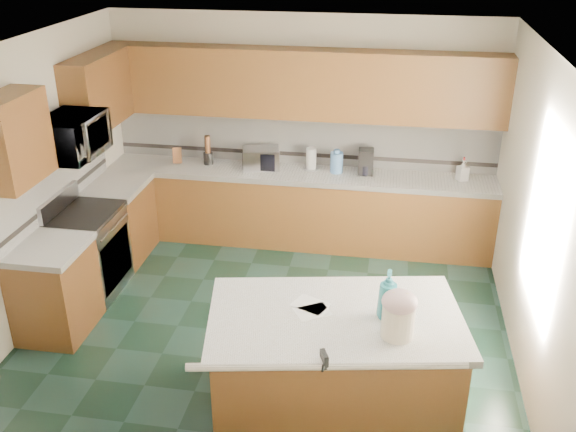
% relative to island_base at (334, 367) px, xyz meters
% --- Properties ---
extents(floor, '(4.60, 4.60, 0.00)m').
position_rel_island_base_xyz_m(floor, '(-0.73, 0.92, -0.43)').
color(floor, black).
rests_on(floor, ground).
extents(ceiling, '(4.60, 4.60, 0.00)m').
position_rel_island_base_xyz_m(ceiling, '(-0.73, 0.92, 2.27)').
color(ceiling, white).
rests_on(ceiling, ground).
extents(wall_back, '(4.60, 0.04, 2.70)m').
position_rel_island_base_xyz_m(wall_back, '(-0.73, 3.24, 0.92)').
color(wall_back, white).
rests_on(wall_back, ground).
extents(wall_front, '(4.60, 0.04, 2.70)m').
position_rel_island_base_xyz_m(wall_front, '(-0.73, -1.40, 0.92)').
color(wall_front, white).
rests_on(wall_front, ground).
extents(wall_left, '(0.04, 4.60, 2.70)m').
position_rel_island_base_xyz_m(wall_left, '(-3.05, 0.92, 0.92)').
color(wall_left, white).
rests_on(wall_left, ground).
extents(wall_right, '(0.04, 4.60, 2.70)m').
position_rel_island_base_xyz_m(wall_right, '(1.59, 0.92, 0.92)').
color(wall_right, white).
rests_on(wall_right, ground).
extents(back_base_cab, '(4.60, 0.60, 0.86)m').
position_rel_island_base_xyz_m(back_base_cab, '(-0.73, 2.92, 0.00)').
color(back_base_cab, '#361E0D').
rests_on(back_base_cab, ground).
extents(back_countertop, '(4.60, 0.64, 0.06)m').
position_rel_island_base_xyz_m(back_countertop, '(-0.73, 2.92, 0.46)').
color(back_countertop, white).
rests_on(back_countertop, back_base_cab).
extents(back_upper_cab, '(4.60, 0.33, 0.78)m').
position_rel_island_base_xyz_m(back_upper_cab, '(-0.73, 3.06, 1.51)').
color(back_upper_cab, '#361E0D').
rests_on(back_upper_cab, wall_back).
extents(back_backsplash, '(4.60, 0.02, 0.63)m').
position_rel_island_base_xyz_m(back_backsplash, '(-0.73, 3.21, 0.81)').
color(back_backsplash, silver).
rests_on(back_backsplash, back_countertop).
extents(back_accent_band, '(4.60, 0.01, 0.05)m').
position_rel_island_base_xyz_m(back_accent_band, '(-0.73, 3.20, 0.61)').
color(back_accent_band, black).
rests_on(back_accent_band, back_countertop).
extents(left_base_cab_rear, '(0.60, 0.82, 0.86)m').
position_rel_island_base_xyz_m(left_base_cab_rear, '(-2.73, 2.21, 0.00)').
color(left_base_cab_rear, '#361E0D').
rests_on(left_base_cab_rear, ground).
extents(left_counter_rear, '(0.64, 0.82, 0.06)m').
position_rel_island_base_xyz_m(left_counter_rear, '(-2.73, 2.21, 0.46)').
color(left_counter_rear, white).
rests_on(left_counter_rear, left_base_cab_rear).
extents(left_base_cab_front, '(0.60, 0.72, 0.86)m').
position_rel_island_base_xyz_m(left_base_cab_front, '(-2.73, 0.68, 0.00)').
color(left_base_cab_front, '#361E0D').
rests_on(left_base_cab_front, ground).
extents(left_counter_front, '(0.64, 0.72, 0.06)m').
position_rel_island_base_xyz_m(left_counter_front, '(-2.73, 0.68, 0.46)').
color(left_counter_front, white).
rests_on(left_counter_front, left_base_cab_front).
extents(left_backsplash, '(0.02, 2.30, 0.63)m').
position_rel_island_base_xyz_m(left_backsplash, '(-3.02, 1.47, 0.81)').
color(left_backsplash, silver).
rests_on(left_backsplash, wall_left).
extents(left_accent_band, '(0.01, 2.30, 0.05)m').
position_rel_island_base_xyz_m(left_accent_band, '(-3.01, 1.47, 0.61)').
color(left_accent_band, black).
rests_on(left_accent_band, wall_left).
extents(left_upper_cab_rear, '(0.33, 1.09, 0.78)m').
position_rel_island_base_xyz_m(left_upper_cab_rear, '(-2.87, 2.35, 1.51)').
color(left_upper_cab_rear, '#361E0D').
rests_on(left_upper_cab_rear, wall_left).
extents(left_upper_cab_front, '(0.33, 0.72, 0.78)m').
position_rel_island_base_xyz_m(left_upper_cab_front, '(-2.87, 0.68, 1.51)').
color(left_upper_cab_front, '#361E0D').
rests_on(left_upper_cab_front, wall_left).
extents(range_body, '(0.60, 0.76, 0.88)m').
position_rel_island_base_xyz_m(range_body, '(-2.73, 1.42, 0.01)').
color(range_body, '#B7B7BC').
rests_on(range_body, ground).
extents(range_oven_door, '(0.02, 0.68, 0.55)m').
position_rel_island_base_xyz_m(range_oven_door, '(-2.44, 1.42, -0.03)').
color(range_oven_door, black).
rests_on(range_oven_door, range_body).
extents(range_cooktop, '(0.62, 0.78, 0.04)m').
position_rel_island_base_xyz_m(range_cooktop, '(-2.73, 1.42, 0.47)').
color(range_cooktop, black).
rests_on(range_cooktop, range_body).
extents(range_handle, '(0.02, 0.66, 0.02)m').
position_rel_island_base_xyz_m(range_handle, '(-2.41, 1.42, 0.35)').
color(range_handle, '#B7B7BC').
rests_on(range_handle, range_body).
extents(range_backguard, '(0.06, 0.76, 0.18)m').
position_rel_island_base_xyz_m(range_backguard, '(-2.99, 1.42, 0.59)').
color(range_backguard, '#B7B7BC').
rests_on(range_backguard, range_body).
extents(microwave, '(0.50, 0.73, 0.41)m').
position_rel_island_base_xyz_m(microwave, '(-2.73, 1.42, 1.30)').
color(microwave, '#B7B7BC').
rests_on(microwave, wall_left).
extents(island_base, '(1.99, 1.36, 0.86)m').
position_rel_island_base_xyz_m(island_base, '(0.00, 0.00, 0.00)').
color(island_base, '#361E0D').
rests_on(island_base, ground).
extents(island_top, '(2.11, 1.48, 0.06)m').
position_rel_island_base_xyz_m(island_top, '(0.00, 0.00, 0.46)').
color(island_top, white).
rests_on(island_top, island_base).
extents(island_bullnose, '(1.91, 0.41, 0.06)m').
position_rel_island_base_xyz_m(island_bullnose, '(0.00, -0.57, 0.46)').
color(island_bullnose, white).
rests_on(island_bullnose, island_base).
extents(treat_jar, '(0.29, 0.29, 0.25)m').
position_rel_island_base_xyz_m(treat_jar, '(0.46, -0.18, 0.61)').
color(treat_jar, '#F1E6CB').
rests_on(treat_jar, island_top).
extents(treat_jar_lid, '(0.26, 0.26, 0.16)m').
position_rel_island_base_xyz_m(treat_jar_lid, '(0.46, -0.18, 0.78)').
color(treat_jar_lid, beige).
rests_on(treat_jar_lid, treat_jar).
extents(treat_jar_knob, '(0.08, 0.03, 0.03)m').
position_rel_island_base_xyz_m(treat_jar_knob, '(0.46, -0.18, 0.83)').
color(treat_jar_knob, tan).
rests_on(treat_jar_knob, treat_jar_lid).
extents(treat_jar_knob_end_l, '(0.05, 0.05, 0.05)m').
position_rel_island_base_xyz_m(treat_jar_knob_end_l, '(0.42, -0.18, 0.83)').
color(treat_jar_knob_end_l, tan).
rests_on(treat_jar_knob_end_l, treat_jar_lid).
extents(treat_jar_knob_end_r, '(0.05, 0.05, 0.05)m').
position_rel_island_base_xyz_m(treat_jar_knob_end_r, '(0.51, -0.18, 0.83)').
color(treat_jar_knob_end_r, tan).
rests_on(treat_jar_knob_end_r, treat_jar_lid).
extents(soap_bottle_island, '(0.17, 0.17, 0.40)m').
position_rel_island_base_xyz_m(soap_bottle_island, '(0.38, 0.04, 0.69)').
color(soap_bottle_island, teal).
rests_on(soap_bottle_island, island_top).
extents(paper_sheet_a, '(0.32, 0.30, 0.00)m').
position_rel_island_base_xyz_m(paper_sheet_a, '(-0.18, 0.02, 0.49)').
color(paper_sheet_a, white).
rests_on(paper_sheet_a, island_top).
extents(paper_sheet_b, '(0.33, 0.29, 0.00)m').
position_rel_island_base_xyz_m(paper_sheet_b, '(-0.21, 0.11, 0.49)').
color(paper_sheet_b, white).
rests_on(paper_sheet_b, island_top).
extents(clamp_body, '(0.07, 0.12, 0.10)m').
position_rel_island_base_xyz_m(clamp_body, '(-0.02, -0.55, 0.50)').
color(clamp_body, black).
rests_on(clamp_body, island_top).
extents(clamp_handle, '(0.02, 0.08, 0.02)m').
position_rel_island_base_xyz_m(clamp_handle, '(-0.02, -0.62, 0.48)').
color(clamp_handle, black).
rests_on(clamp_handle, island_top).
extents(knife_block, '(0.14, 0.16, 0.21)m').
position_rel_island_base_xyz_m(knife_block, '(-2.24, 2.97, 0.59)').
color(knife_block, '#472814').
rests_on(knife_block, back_countertop).
extents(utensil_crock, '(0.12, 0.12, 0.15)m').
position_rel_island_base_xyz_m(utensil_crock, '(-1.86, 3.00, 0.56)').
color(utensil_crock, black).
rests_on(utensil_crock, back_countertop).
extents(utensil_bundle, '(0.07, 0.07, 0.21)m').
position_rel_island_base_xyz_m(utensil_bundle, '(-1.86, 3.00, 0.74)').
color(utensil_bundle, '#472814').
rests_on(utensil_bundle, utensil_crock).
extents(toaster_oven, '(0.48, 0.38, 0.25)m').
position_rel_island_base_xyz_m(toaster_oven, '(-1.20, 2.97, 0.61)').
color(toaster_oven, '#B7B7BC').
rests_on(toaster_oven, back_countertop).
extents(toaster_oven_door, '(0.39, 0.01, 0.21)m').
position_rel_island_base_xyz_m(toaster_oven_door, '(-1.20, 2.83, 0.61)').
color(toaster_oven_door, black).
rests_on(toaster_oven_door, toaster_oven).
extents(paper_towel, '(0.12, 0.12, 0.27)m').
position_rel_island_base_xyz_m(paper_towel, '(-0.60, 3.02, 0.62)').
color(paper_towel, white).
rests_on(paper_towel, back_countertop).
extents(paper_towel_base, '(0.18, 0.18, 0.01)m').
position_rel_island_base_xyz_m(paper_towel_base, '(-0.60, 3.02, 0.50)').
color(paper_towel_base, '#B7B7BC').
rests_on(paper_towel_base, back_countertop).
extents(water_jug, '(0.15, 0.15, 0.25)m').
position_rel_island_base_xyz_m(water_jug, '(-0.29, 2.98, 0.61)').
color(water_jug, '#5386C6').
rests_on(water_jug, back_countertop).
extents(water_jug_neck, '(0.07, 0.07, 0.04)m').
position_rel_island_base_xyz_m(water_jug_neck, '(-0.29, 2.98, 0.75)').
color(water_jug_neck, '#5386C6').
rests_on(water_jug_neck, water_jug).
extents(coffee_maker, '(0.18, 0.20, 0.29)m').
position_rel_island_base_xyz_m(coffee_maker, '(0.05, 3.00, 0.64)').
color(coffee_maker, black).
rests_on(coffee_maker, back_countertop).
extents(coffee_carafe, '(0.12, 0.12, 0.12)m').
position_rel_island_base_xyz_m(coffee_carafe, '(0.05, 2.96, 0.55)').
color(coffee_carafe, black).
rests_on(coffee_carafe, back_countertop).
extents(soap_bottle_back, '(0.15, 0.15, 0.25)m').
position_rel_island_base_xyz_m(soap_bottle_back, '(1.15, 2.97, 0.61)').
color(soap_bottle_back, white).
rests_on(soap_bottle_back, back_countertop).
extents(soap_back_cap, '(0.02, 0.02, 0.03)m').
position_rel_island_base_xyz_m(soap_back_cap, '(1.15, 2.97, 0.75)').
color(soap_back_cap, red).
rests_on(soap_back_cap, soap_bottle_back).
extents(window_light_proxy, '(0.02, 1.40, 1.10)m').
position_rel_island_base_xyz_m(window_light_proxy, '(1.56, 0.72, 1.07)').
color(window_light_proxy, white).
rests_on(window_light_proxy, wall_right).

